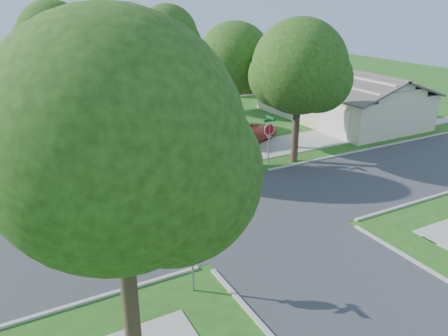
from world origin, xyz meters
The scene contains 20 objects.
ground centered at (0.00, 0.00, 0.00)m, with size 100.00×100.00×0.00m, color #285216.
road_ns centered at (0.00, 0.00, 0.00)m, with size 7.00×100.00×0.02m, color #333335.
sidewalk_ne centered at (6.10, 26.00, 0.02)m, with size 1.20×40.00×0.04m, color #9E9B91.
sidewalk_nw centered at (-6.10, 26.00, 0.02)m, with size 1.20×40.00×0.04m, color #9E9B91.
driveway centered at (7.90, 7.10, 0.03)m, with size 8.80×3.60×0.05m, color #9E9B91.
stop_sign_sw centered at (-4.70, -4.70, 2.03)m, with size 1.05×0.80×2.98m.
stop_sign_ne centered at (4.70, 4.70, 2.03)m, with size 1.05×0.80×2.98m.
tree_e_near centered at (4.75, 9.01, 5.64)m, with size 4.97×4.80×8.28m.
tree_e_mid centered at (4.76, 21.01, 6.25)m, with size 5.59×5.40×9.21m.
tree_e_far centered at (4.75, 34.01, 5.98)m, with size 5.17×5.00×8.72m.
tree_w_near centered at (-4.64, 9.01, 6.12)m, with size 5.38×5.20×8.97m.
tree_w_mid centered at (-4.64, 21.01, 6.49)m, with size 5.80×5.60×9.56m.
tree_w_far centered at (-4.65, 34.01, 5.51)m, with size 4.76×4.60×8.04m.
tree_sw_corner centered at (-7.44, -6.99, 6.26)m, with size 6.21×6.00×9.55m.
tree_ne_corner centered at (6.36, 4.21, 5.59)m, with size 5.80×5.60×8.66m.
house_ne_near centered at (15.99, 11.00, 1.52)m, with size 8.42×13.60×4.23m.
house_ne_far centered at (15.99, 29.00, 1.52)m, with size 8.42×13.60×4.23m.
car_driveway centered at (6.00, 8.70, 0.71)m, with size 1.50×4.31×1.42m, color maroon.
car_curb_east centered at (1.20, 32.77, 0.72)m, with size 1.70×4.22×1.44m, color black.
car_curb_west centered at (-1.20, 38.77, 0.75)m, with size 2.11×5.20×1.51m, color black.
Camera 1 is at (-9.77, -16.40, 9.56)m, focal length 35.00 mm.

